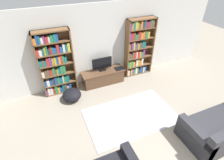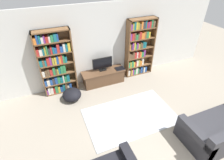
# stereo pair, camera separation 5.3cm
# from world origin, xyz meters

# --- Properties ---
(wall_back) EXTENTS (8.80, 0.06, 2.60)m
(wall_back) POSITION_xyz_m (0.00, 4.23, 1.30)
(wall_back) COLOR silver
(wall_back) RESTS_ON ground_plane
(bookshelf_left) EXTENTS (1.03, 0.30, 2.06)m
(bookshelf_left) POSITION_xyz_m (-1.39, 4.05, 1.00)
(bookshelf_left) COLOR brown
(bookshelf_left) RESTS_ON ground_plane
(bookshelf_right) EXTENTS (1.03, 0.30, 2.06)m
(bookshelf_right) POSITION_xyz_m (1.45, 4.05, 1.04)
(bookshelf_right) COLOR brown
(bookshelf_right) RESTS_ON ground_plane
(tv_stand) EXTENTS (1.47, 0.50, 0.48)m
(tv_stand) POSITION_xyz_m (0.07, 3.92, 0.24)
(tv_stand) COLOR brown
(tv_stand) RESTS_ON ground_plane
(television) EXTENTS (0.68, 0.16, 0.46)m
(television) POSITION_xyz_m (0.07, 3.99, 0.73)
(television) COLOR black
(television) RESTS_ON tv_stand
(laptop) EXTENTS (0.31, 0.25, 0.03)m
(laptop) POSITION_xyz_m (0.65, 3.84, 0.49)
(laptop) COLOR #28282D
(laptop) RESTS_ON tv_stand
(area_rug) EXTENTS (2.45, 1.51, 0.02)m
(area_rug) POSITION_xyz_m (0.20, 2.14, 0.01)
(area_rug) COLOR #B2B7C1
(area_rug) RESTS_ON ground_plane
(couch_right_sofa) EXTENTS (1.80, 0.99, 0.80)m
(couch_right_sofa) POSITION_xyz_m (1.84, 0.69, 0.28)
(couch_right_sofa) COLOR #2D2D33
(couch_right_sofa) RESTS_ON ground_plane
(beanbag_ottoman) EXTENTS (0.57, 0.57, 0.36)m
(beanbag_ottoman) POSITION_xyz_m (-1.13, 3.46, 0.18)
(beanbag_ottoman) COLOR black
(beanbag_ottoman) RESTS_ON ground_plane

